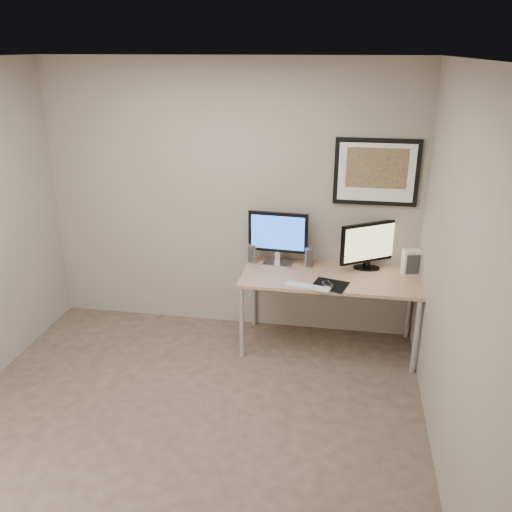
# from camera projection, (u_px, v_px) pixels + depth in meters

# --- Properties ---
(floor) EXTENTS (3.60, 3.60, 0.00)m
(floor) POSITION_uv_depth(u_px,v_px,m) (184.00, 426.00, 4.08)
(floor) COLOR #4A392E
(floor) RESTS_ON ground
(room) EXTENTS (3.60, 3.60, 3.60)m
(room) POSITION_uv_depth(u_px,v_px,m) (192.00, 199.00, 3.90)
(room) COLOR white
(room) RESTS_ON ground
(desk) EXTENTS (1.60, 0.70, 0.73)m
(desk) POSITION_uv_depth(u_px,v_px,m) (330.00, 282.00, 4.92)
(desk) COLOR #9A6C4A
(desk) RESTS_ON floor
(framed_art) EXTENTS (0.75, 0.04, 0.60)m
(framed_art) POSITION_uv_depth(u_px,v_px,m) (376.00, 172.00, 4.82)
(framed_art) COLOR black
(framed_art) RESTS_ON room
(monitor_large) EXTENTS (0.56, 0.20, 0.51)m
(monitor_large) POSITION_uv_depth(u_px,v_px,m) (278.00, 236.00, 5.05)
(monitor_large) COLOR #BBBBC0
(monitor_large) RESTS_ON desk
(monitor_tv) EXTENTS (0.50, 0.34, 0.45)m
(monitor_tv) POSITION_uv_depth(u_px,v_px,m) (368.00, 245.00, 4.96)
(monitor_tv) COLOR black
(monitor_tv) RESTS_ON desk
(speaker_left) EXTENTS (0.09, 0.09, 0.19)m
(speaker_left) POSITION_uv_depth(u_px,v_px,m) (252.00, 253.00, 5.16)
(speaker_left) COLOR #BBBBC0
(speaker_left) RESTS_ON desk
(speaker_right) EXTENTS (0.10, 0.10, 0.20)m
(speaker_right) POSITION_uv_depth(u_px,v_px,m) (308.00, 257.00, 5.07)
(speaker_right) COLOR #BBBBC0
(speaker_right) RESTS_ON desk
(keyboard) EXTENTS (0.42, 0.20, 0.01)m
(keyboard) POSITION_uv_depth(u_px,v_px,m) (308.00, 287.00, 4.66)
(keyboard) COLOR silver
(keyboard) RESTS_ON desk
(mousepad) EXTENTS (0.35, 0.32, 0.00)m
(mousepad) POSITION_uv_depth(u_px,v_px,m) (330.00, 285.00, 4.70)
(mousepad) COLOR black
(mousepad) RESTS_ON desk
(mouse) EXTENTS (0.10, 0.12, 0.04)m
(mouse) POSITION_uv_depth(u_px,v_px,m) (328.00, 284.00, 4.68)
(mouse) COLOR black
(mouse) RESTS_ON mousepad
(fan_unit) EXTENTS (0.17, 0.14, 0.23)m
(fan_unit) POSITION_uv_depth(u_px,v_px,m) (411.00, 262.00, 4.89)
(fan_unit) COLOR silver
(fan_unit) RESTS_ON desk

